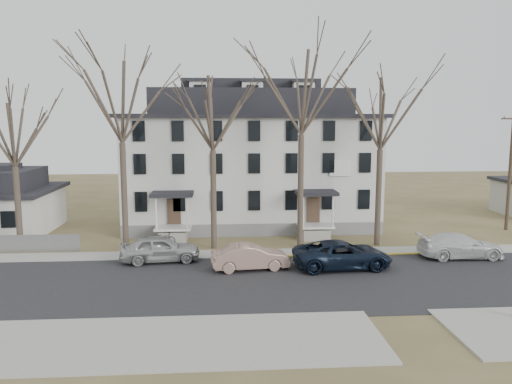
{
  "coord_description": "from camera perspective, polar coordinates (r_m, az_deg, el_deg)",
  "views": [
    {
      "loc": [
        -4.47,
        -23.97,
        8.72
      ],
      "look_at": [
        -2.14,
        9.0,
        4.01
      ],
      "focal_mm": 35.0,
      "sensor_mm": 36.0,
      "label": 1
    }
  ],
  "objects": [
    {
      "name": "bicycle_left",
      "position": [
        36.13,
        -10.57,
        -5.24
      ],
      "size": [
        1.83,
        0.89,
        0.92
      ],
      "primitive_type": "imported",
      "rotation": [
        0.0,
        0.0,
        1.41
      ],
      "color": "black",
      "rests_on": "ground"
    },
    {
      "name": "main_road",
      "position": [
        27.75,
        5.52,
        -10.23
      ],
      "size": [
        120.0,
        10.0,
        0.04
      ],
      "primitive_type": "cube",
      "color": "#27272A",
      "rests_on": "ground"
    },
    {
      "name": "car_silver",
      "position": [
        31.73,
        -10.91,
        -6.42
      ],
      "size": [
        5.1,
        2.56,
        1.67
      ],
      "primitive_type": "imported",
      "rotation": [
        0.0,
        0.0,
        1.7
      ],
      "color": "#B0B0B0",
      "rests_on": "ground"
    },
    {
      "name": "tree_far_left",
      "position": [
        34.43,
        -15.23,
        10.54
      ],
      "size": [
        8.4,
        8.4,
        13.72
      ],
      "color": "#473B31",
      "rests_on": "ground"
    },
    {
      "name": "tree_bungalow",
      "position": [
        36.39,
        -26.04,
        6.35
      ],
      "size": [
        6.6,
        6.6,
        10.78
      ],
      "color": "#473B31",
      "rests_on": "ground"
    },
    {
      "name": "ground",
      "position": [
        25.89,
        6.27,
        -11.61
      ],
      "size": [
        120.0,
        120.0,
        0.0
      ],
      "primitive_type": "plane",
      "color": "brown",
      "rests_on": "ground"
    },
    {
      "name": "car_tan",
      "position": [
        29.61,
        -0.67,
        -7.5
      ],
      "size": [
        4.72,
        2.14,
        1.5
      ],
      "primitive_type": "imported",
      "rotation": [
        0.0,
        0.0,
        1.7
      ],
      "color": "#A47E6E",
      "rests_on": "ground"
    },
    {
      "name": "tree_center",
      "position": [
        34.29,
        5.27,
        12.04
      ],
      "size": [
        9.0,
        9.0,
        14.7
      ],
      "color": "#473B31",
      "rests_on": "ground"
    },
    {
      "name": "utility_pole_far",
      "position": [
        44.54,
        27.05,
        2.31
      ],
      "size": [
        2.0,
        0.28,
        9.5
      ],
      "color": "#3D3023",
      "rests_on": "ground"
    },
    {
      "name": "tree_mid_left",
      "position": [
        33.78,
        -5.0,
        9.58
      ],
      "size": [
        7.8,
        7.8,
        12.74
      ],
      "color": "#473B31",
      "rests_on": "ground"
    },
    {
      "name": "tree_mid_right",
      "position": [
        35.52,
        14.15,
        9.3
      ],
      "size": [
        7.8,
        7.8,
        12.74
      ],
      "color": "#473B31",
      "rests_on": "ground"
    },
    {
      "name": "far_sidewalk",
      "position": [
        33.44,
        3.82,
        -7.02
      ],
      "size": [
        120.0,
        2.0,
        0.08
      ],
      "primitive_type": "cube",
      "color": "#A09F97",
      "rests_on": "ground"
    },
    {
      "name": "car_white",
      "position": [
        34.65,
        22.32,
        -5.76
      ],
      "size": [
        5.38,
        2.27,
        1.55
      ],
      "primitive_type": "imported",
      "rotation": [
        0.0,
        0.0,
        1.55
      ],
      "color": "silver",
      "rests_on": "ground"
    },
    {
      "name": "boarding_house",
      "position": [
        42.13,
        -0.66,
        3.57
      ],
      "size": [
        20.8,
        12.36,
        12.05
      ],
      "color": "slate",
      "rests_on": "ground"
    },
    {
      "name": "yellow_curb",
      "position": [
        33.63,
        12.56,
        -7.11
      ],
      "size": [
        14.0,
        0.25,
        0.06
      ],
      "primitive_type": "cube",
      "color": "gold",
      "rests_on": "ground"
    },
    {
      "name": "near_sidewalk_left",
      "position": [
        21.17,
        -13.84,
        -16.45
      ],
      "size": [
        20.0,
        5.0,
        0.08
      ],
      "primitive_type": "cube",
      "color": "#A09F97",
      "rests_on": "ground"
    },
    {
      "name": "car_navy",
      "position": [
        30.33,
        9.86,
        -7.12
      ],
      "size": [
        6.01,
        3.07,
        1.63
      ],
      "primitive_type": "imported",
      "rotation": [
        0.0,
        0.0,
        1.64
      ],
      "color": "black",
      "rests_on": "ground"
    }
  ]
}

